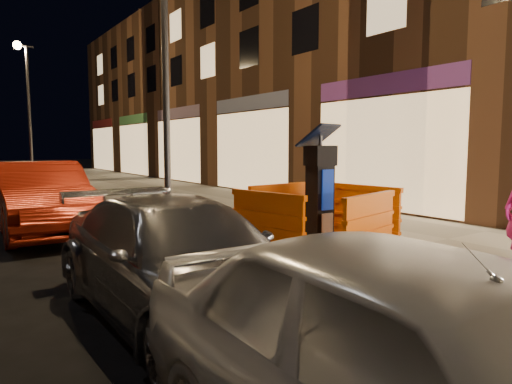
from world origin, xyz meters
TOP-DOWN VIEW (x-y plane):
  - ground_plane at (0.00, 0.00)m, footprint 120.00×120.00m
  - sidewalk at (3.00, 0.00)m, footprint 6.00×60.00m
  - kerb at (0.00, 0.00)m, footprint 0.30×60.00m
  - parking_kiosk at (1.45, 0.30)m, footprint 0.67×0.67m
  - barrier_front at (1.45, -0.65)m, footprint 1.41×0.85m
  - barrier_back at (1.45, 1.25)m, footprint 1.37×0.68m
  - barrier_kerbside at (0.50, 0.30)m, footprint 0.79×1.40m
  - barrier_bldgside at (2.40, 0.30)m, footprint 0.71×1.37m
  - car_silver at (-1.09, -0.35)m, footprint 1.75×4.27m
  - car_red at (-1.46, 5.46)m, footprint 1.65×4.49m
  - street_lamp_mid at (0.25, 3.00)m, footprint 0.12×0.12m
  - street_lamp_far at (0.25, 18.00)m, footprint 0.12×0.12m

SIDE VIEW (x-z plane):
  - ground_plane at x=0.00m, z-range 0.00..0.00m
  - car_silver at x=-1.09m, z-range -0.62..0.62m
  - car_red at x=-1.46m, z-range -0.73..0.73m
  - sidewalk at x=3.00m, z-range 0.00..0.15m
  - kerb at x=0.00m, z-range 0.00..0.15m
  - barrier_front at x=1.45m, z-range 0.15..1.18m
  - barrier_back at x=1.45m, z-range 0.15..1.18m
  - barrier_kerbside at x=0.50m, z-range 0.15..1.18m
  - barrier_bldgside at x=2.40m, z-range 0.15..1.18m
  - parking_kiosk at x=1.45m, z-range 0.15..1.99m
  - street_lamp_mid at x=0.25m, z-range 0.15..6.15m
  - street_lamp_far at x=0.25m, z-range 0.15..6.15m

